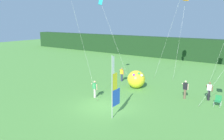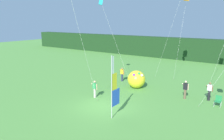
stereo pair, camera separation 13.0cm
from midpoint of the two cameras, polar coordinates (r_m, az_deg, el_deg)
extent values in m
plane|color=#518E3D|center=(18.14, -1.99, -9.52)|extent=(120.00, 120.00, 0.00)
cube|color=#193819|center=(41.04, 20.51, 5.00)|extent=(80.00, 2.40, 3.82)
cylinder|color=#B7B7BC|center=(15.33, 0.16, -4.65)|extent=(0.06, 0.06, 4.58)
cube|color=blue|center=(16.00, 1.21, -7.12)|extent=(0.02, 0.97, 1.22)
cube|color=yellow|center=(15.48, 0.86, -3.06)|extent=(0.02, 0.60, 1.22)
cube|color=white|center=(15.05, 0.48, 1.26)|extent=(0.02, 0.23, 1.22)
cylinder|color=black|center=(21.13, 24.05, -6.06)|extent=(0.22, 0.22, 0.92)
cube|color=white|center=(20.92, 24.23, -4.19)|extent=(0.36, 0.20, 0.52)
sphere|color=brown|center=(20.82, 24.33, -3.19)|extent=(0.20, 0.20, 0.20)
cylinder|color=brown|center=(21.01, 23.66, -3.98)|extent=(0.09, 0.48, 0.42)
cylinder|color=brown|center=(20.91, 24.84, -4.44)|extent=(0.09, 0.14, 0.56)
cylinder|color=#B7B2A3|center=(20.11, -4.31, -6.00)|extent=(0.22, 0.22, 0.84)
cube|color=#2D8E4C|center=(19.90, -4.34, -4.13)|extent=(0.36, 0.20, 0.53)
sphere|color=tan|center=(19.79, -4.36, -3.07)|extent=(0.20, 0.20, 0.20)
cylinder|color=tan|center=(20.08, -4.74, -3.88)|extent=(0.09, 0.48, 0.42)
cylinder|color=tan|center=(19.79, -3.81, -4.41)|extent=(0.09, 0.14, 0.56)
cylinder|color=#2D334C|center=(25.38, 2.78, -1.98)|extent=(0.22, 0.22, 0.85)
cube|color=yellow|center=(25.21, 2.80, -0.46)|extent=(0.36, 0.20, 0.53)
sphere|color=#A37556|center=(25.13, 2.81, 0.40)|extent=(0.20, 0.20, 0.20)
cylinder|color=#A37556|center=(25.37, 2.44, -0.28)|extent=(0.09, 0.48, 0.42)
cylinder|color=#A37556|center=(25.11, 3.25, -0.65)|extent=(0.09, 0.14, 0.56)
cylinder|color=brown|center=(20.81, 18.60, -5.97)|extent=(0.22, 0.22, 0.87)
cube|color=black|center=(20.59, 18.74, -4.04)|extent=(0.36, 0.20, 0.60)
sphere|color=beige|center=(20.48, 18.83, -2.91)|extent=(0.20, 0.20, 0.20)
cylinder|color=beige|center=(20.69, 18.20, -3.71)|extent=(0.09, 0.48, 0.42)
cylinder|color=beige|center=(20.55, 19.36, -4.19)|extent=(0.09, 0.14, 0.56)
sphere|color=yellow|center=(22.86, 6.52, -2.42)|extent=(1.85, 1.85, 1.85)
sphere|color=purple|center=(22.09, 5.89, -1.29)|extent=(0.26, 0.26, 0.26)
sphere|color=white|center=(22.24, 7.94, -1.42)|extent=(0.26, 0.26, 0.26)
sphere|color=green|center=(22.19, 7.17, -0.94)|extent=(0.26, 0.26, 0.26)
cylinder|color=#BCBCC1|center=(19.87, 25.13, -8.10)|extent=(0.03, 0.03, 0.42)
cylinder|color=#BCBCC1|center=(19.81, 26.50, -8.30)|extent=(0.03, 0.03, 0.42)
cylinder|color=#BCBCC1|center=(20.32, 25.37, -7.68)|extent=(0.03, 0.03, 0.42)
cylinder|color=#BCBCC1|center=(20.26, 26.72, -7.87)|extent=(0.03, 0.03, 0.42)
cube|color=#237F42|center=(19.99, 25.99, -7.38)|extent=(0.48, 0.48, 0.03)
cube|color=#237F42|center=(20.14, 26.17, -6.54)|extent=(0.48, 0.03, 0.44)
cylinder|color=brown|center=(27.71, 11.20, -1.77)|extent=(0.03, 0.03, 0.08)
cylinder|color=silver|center=(26.84, 14.83, 9.21)|extent=(2.74, 1.00, 10.82)
cylinder|color=brown|center=(19.46, -3.61, -7.83)|extent=(0.03, 0.03, 0.08)
cylinder|color=silver|center=(17.33, -8.14, 9.37)|extent=(0.80, 3.12, 11.78)
cylinder|color=brown|center=(19.45, 21.70, -8.76)|extent=(0.03, 0.03, 0.08)
cylinder|color=silver|center=(18.83, 25.45, -2.97)|extent=(2.09, 0.44, 4.35)
cylinder|color=brown|center=(27.11, 15.84, -2.34)|extent=(0.03, 0.03, 0.08)
cylinder|color=silver|center=(27.88, 17.44, 7.94)|extent=(0.13, 3.27, 9.63)
cylinder|color=brown|center=(25.97, 24.05, -3.64)|extent=(0.03, 0.03, 0.08)
cylinder|color=brown|center=(24.00, 5.10, -3.84)|extent=(0.03, 0.03, 0.08)
cylinder|color=silver|center=(23.61, 1.24, 6.71)|extent=(3.32, 0.94, 8.78)
cube|color=#23B2C6|center=(24.15, -2.77, 17.27)|extent=(0.61, 0.60, 0.62)
camera|label=1|loc=(0.06, -89.81, 0.04)|focal=35.16mm
camera|label=2|loc=(0.06, 90.19, -0.04)|focal=35.16mm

